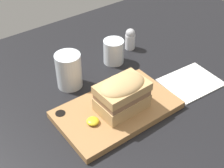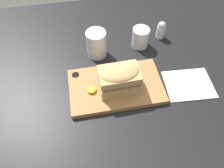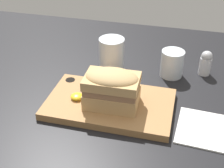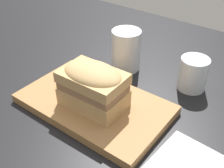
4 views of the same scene
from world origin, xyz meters
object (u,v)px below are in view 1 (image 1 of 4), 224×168
serving_board (117,110)px  salt_shaker (130,39)px  sandwich (121,93)px  wine_glass (114,53)px  water_glass (69,72)px  napkin (191,82)px

serving_board → salt_shaker: salt_shaker is taller
serving_board → salt_shaker: (23.24, 22.76, 2.85)cm
salt_shaker → serving_board: bearing=-135.6°
sandwich → salt_shaker: sandwich is taller
serving_board → wine_glass: size_ratio=4.03×
sandwich → water_glass: size_ratio=1.25×
sandwich → wine_glass: size_ratio=1.68×
water_glass → wine_glass: size_ratio=1.34×
serving_board → salt_shaker: bearing=44.4°
napkin → wine_glass: bearing=117.6°
water_glass → sandwich: bearing=-75.7°
sandwich → wine_glass: (12.99, 20.30, -3.45)cm
water_glass → napkin: size_ratio=0.61×
sandwich → serving_board: bearing=134.0°
sandwich → wine_glass: sandwich is taller
water_glass → wine_glass: water_glass is taller
wine_glass → napkin: wine_glass is taller
sandwich → salt_shaker: 32.70cm
water_glass → salt_shaker: (27.17, 5.19, -0.79)cm
wine_glass → salt_shaker: bearing=18.6°
sandwich → water_glass: bearing=104.3°
serving_board → sandwich: sandwich is taller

